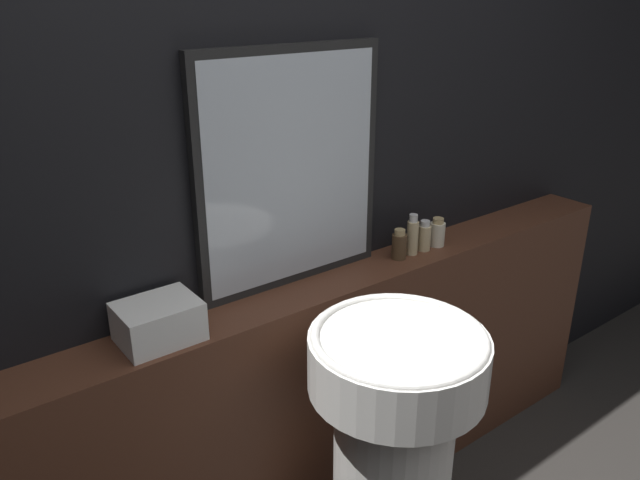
% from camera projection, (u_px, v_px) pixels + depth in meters
% --- Properties ---
extents(wall_back, '(8.00, 0.06, 2.50)m').
position_uv_depth(wall_back, '(268.00, 176.00, 1.83)').
color(wall_back, black).
rests_on(wall_back, ground_plane).
extents(vanity_counter, '(2.91, 0.20, 0.91)m').
position_uv_depth(vanity_counter, '(297.00, 418.00, 2.04)').
color(vanity_counter, '#512D1E').
rests_on(vanity_counter, ground_plane).
extents(pedestal_sink, '(0.46, 0.46, 0.97)m').
position_uv_depth(pedestal_sink, '(392.00, 466.00, 1.70)').
color(pedestal_sink, silver).
rests_on(pedestal_sink, ground_plane).
extents(mirror, '(0.63, 0.03, 0.71)m').
position_uv_depth(mirror, '(291.00, 171.00, 1.82)').
color(mirror, black).
rests_on(mirror, vanity_counter).
extents(towel_stack, '(0.20, 0.16, 0.11)m').
position_uv_depth(towel_stack, '(158.00, 321.00, 1.61)').
color(towel_stack, white).
rests_on(towel_stack, vanity_counter).
extents(shampoo_bottle, '(0.05, 0.05, 0.10)m').
position_uv_depth(shampoo_bottle, '(399.00, 245.00, 2.09)').
color(shampoo_bottle, '#4C3823').
rests_on(shampoo_bottle, vanity_counter).
extents(conditioner_bottle, '(0.04, 0.04, 0.14)m').
position_uv_depth(conditioner_bottle, '(412.00, 236.00, 2.11)').
color(conditioner_bottle, '#C6B284').
rests_on(conditioner_bottle, vanity_counter).
extents(lotion_bottle, '(0.05, 0.05, 0.11)m').
position_uv_depth(lotion_bottle, '(424.00, 236.00, 2.15)').
color(lotion_bottle, '#C6B284').
rests_on(lotion_bottle, vanity_counter).
extents(body_wash_bottle, '(0.05, 0.05, 0.10)m').
position_uv_depth(body_wash_bottle, '(437.00, 233.00, 2.19)').
color(body_wash_bottle, beige).
rests_on(body_wash_bottle, vanity_counter).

